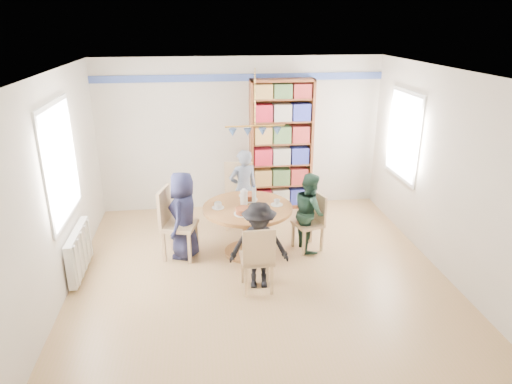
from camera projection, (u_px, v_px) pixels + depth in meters
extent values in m
plane|color=tan|center=(260.00, 273.00, 6.28)|extent=(5.00, 5.00, 0.00)
plane|color=white|center=(260.00, 72.00, 5.32)|extent=(5.00, 5.00, 0.00)
plane|color=silver|center=(241.00, 135.00, 8.12)|extent=(5.00, 0.00, 5.00)
plane|color=silver|center=(304.00, 289.00, 3.48)|extent=(5.00, 0.00, 5.00)
plane|color=silver|center=(55.00, 190.00, 5.50)|extent=(0.00, 5.00, 5.00)
plane|color=silver|center=(445.00, 173.00, 6.10)|extent=(0.00, 5.00, 5.00)
cube|color=#384F9B|center=(240.00, 77.00, 7.74)|extent=(5.00, 0.02, 0.12)
cube|color=white|center=(60.00, 163.00, 5.69)|extent=(0.03, 1.32, 1.52)
cube|color=white|center=(62.00, 163.00, 5.69)|extent=(0.01, 1.20, 1.40)
cube|color=white|center=(404.00, 136.00, 7.23)|extent=(0.03, 1.12, 1.42)
cube|color=white|center=(403.00, 136.00, 7.23)|extent=(0.01, 1.00, 1.30)
cylinder|color=gold|center=(255.00, 98.00, 5.92)|extent=(0.01, 0.01, 0.75)
cylinder|color=gold|center=(255.00, 126.00, 6.05)|extent=(0.80, 0.02, 0.02)
cone|color=#395DA0|center=(233.00, 133.00, 6.04)|extent=(0.11, 0.11, 0.10)
cone|color=#395DA0|center=(248.00, 132.00, 6.07)|extent=(0.11, 0.11, 0.10)
cone|color=#395DA0|center=(262.00, 132.00, 6.09)|extent=(0.11, 0.11, 0.10)
cone|color=#395DA0|center=(277.00, 131.00, 6.11)|extent=(0.11, 0.11, 0.10)
cube|color=silver|center=(79.00, 251.00, 6.14)|extent=(0.10, 1.00, 0.60)
cube|color=silver|center=(77.00, 266.00, 5.78)|extent=(0.02, 0.06, 0.56)
cube|color=silver|center=(80.00, 258.00, 5.97)|extent=(0.02, 0.06, 0.56)
cube|color=silver|center=(84.00, 251.00, 6.15)|extent=(0.02, 0.06, 0.56)
cube|color=silver|center=(87.00, 244.00, 6.34)|extent=(0.02, 0.06, 0.56)
cube|color=silver|center=(90.00, 238.00, 6.52)|extent=(0.02, 0.06, 0.56)
cylinder|color=olive|center=(248.00, 208.00, 6.58)|extent=(1.30, 1.30, 0.05)
cylinder|color=olive|center=(248.00, 231.00, 6.71)|extent=(0.16, 0.16, 0.70)
cylinder|color=olive|center=(248.00, 251.00, 6.83)|extent=(0.70, 0.70, 0.04)
cube|color=#D6AC83|center=(180.00, 225.00, 6.57)|extent=(0.57, 0.57, 0.06)
cube|color=#D6AC83|center=(164.00, 207.00, 6.50)|extent=(0.17, 0.46, 0.55)
cube|color=#D6AC83|center=(189.00, 248.00, 6.46)|extent=(0.05, 0.05, 0.47)
cube|color=#D6AC83|center=(196.00, 237.00, 6.81)|extent=(0.05, 0.05, 0.47)
cube|color=#D6AC83|center=(164.00, 247.00, 6.51)|extent=(0.05, 0.05, 0.47)
cube|color=#D6AC83|center=(172.00, 235.00, 6.86)|extent=(0.05, 0.05, 0.47)
cube|color=#D6AC83|center=(308.00, 224.00, 6.81)|extent=(0.49, 0.49, 0.05)
cube|color=#D6AC83|center=(318.00, 208.00, 6.80)|extent=(0.16, 0.38, 0.46)
cube|color=#D6AC83|center=(293.00, 235.00, 6.96)|extent=(0.05, 0.05, 0.40)
cube|color=#D6AC83|center=(304.00, 243.00, 6.69)|extent=(0.05, 0.05, 0.40)
cube|color=#D6AC83|center=(311.00, 231.00, 7.08)|extent=(0.05, 0.05, 0.40)
cube|color=#D6AC83|center=(322.00, 239.00, 6.82)|extent=(0.05, 0.05, 0.40)
cube|color=#D6AC83|center=(238.00, 198.00, 7.55)|extent=(0.52, 0.52, 0.06)
cube|color=#D6AC83|center=(239.00, 178.00, 7.65)|extent=(0.47, 0.10, 0.56)
cube|color=#D6AC83|center=(227.00, 217.00, 7.47)|extent=(0.05, 0.05, 0.48)
cube|color=#D6AC83|center=(250.00, 217.00, 7.47)|extent=(0.05, 0.05, 0.48)
cube|color=#D6AC83|center=(228.00, 208.00, 7.82)|extent=(0.05, 0.05, 0.48)
cube|color=#D6AC83|center=(250.00, 208.00, 7.82)|extent=(0.05, 0.05, 0.48)
cube|color=#D6AC83|center=(257.00, 259.00, 5.79)|extent=(0.42, 0.42, 0.05)
cube|color=#D6AC83|center=(259.00, 248.00, 5.53)|extent=(0.41, 0.05, 0.48)
cube|color=#D6AC83|center=(267.00, 267.00, 6.04)|extent=(0.04, 0.04, 0.41)
cube|color=#D6AC83|center=(243.00, 269.00, 5.99)|extent=(0.04, 0.04, 0.41)
cube|color=#D6AC83|center=(272.00, 280.00, 5.74)|extent=(0.04, 0.04, 0.41)
cube|color=#D6AC83|center=(246.00, 282.00, 5.69)|extent=(0.04, 0.04, 0.41)
imported|color=#171833|center=(184.00, 215.00, 6.54)|extent=(0.57, 0.72, 1.29)
imported|color=#1B362A|center=(310.00, 212.00, 6.78)|extent=(0.47, 0.60, 1.19)
imported|color=gray|center=(243.00, 189.00, 7.48)|extent=(0.55, 0.43, 1.33)
imported|color=black|center=(259.00, 246.00, 5.79)|extent=(0.79, 0.50, 1.17)
cube|color=brown|center=(251.00, 147.00, 8.05)|extent=(0.04, 0.33, 2.34)
cube|color=brown|center=(310.00, 145.00, 8.18)|extent=(0.04, 0.33, 2.34)
cube|color=brown|center=(282.00, 80.00, 7.71)|extent=(1.11, 0.33, 0.04)
cube|color=brown|center=(280.00, 205.00, 8.52)|extent=(1.11, 0.33, 0.07)
cube|color=brown|center=(279.00, 143.00, 8.26)|extent=(1.11, 0.02, 2.34)
cube|color=brown|center=(280.00, 184.00, 8.37)|extent=(1.05, 0.31, 0.03)
cube|color=brown|center=(281.00, 164.00, 8.24)|extent=(1.05, 0.31, 0.03)
cube|color=brown|center=(281.00, 143.00, 8.10)|extent=(1.05, 0.31, 0.03)
cube|color=brown|center=(281.00, 121.00, 7.96)|extent=(1.05, 0.31, 0.03)
cube|color=brown|center=(282.00, 99.00, 7.82)|extent=(1.05, 0.31, 0.03)
cube|color=#B01B2F|center=(262.00, 197.00, 8.40)|extent=(0.31, 0.24, 0.29)
cube|color=silver|center=(280.00, 196.00, 8.44)|extent=(0.31, 0.24, 0.29)
cube|color=#2A329A|center=(298.00, 195.00, 8.48)|extent=(0.31, 0.24, 0.29)
cube|color=tan|center=(262.00, 177.00, 8.26)|extent=(0.31, 0.24, 0.29)
cube|color=#4A6E3D|center=(281.00, 176.00, 8.30)|extent=(0.31, 0.24, 0.29)
cube|color=maroon|center=(299.00, 175.00, 8.34)|extent=(0.31, 0.24, 0.29)
cube|color=#B01B2F|center=(263.00, 156.00, 8.12)|extent=(0.31, 0.24, 0.29)
cube|color=silver|center=(281.00, 155.00, 8.16)|extent=(0.31, 0.24, 0.29)
cube|color=#2A329A|center=(299.00, 155.00, 8.20)|extent=(0.31, 0.24, 0.29)
cube|color=tan|center=(263.00, 135.00, 7.98)|extent=(0.31, 0.24, 0.29)
cube|color=#4A6E3D|center=(281.00, 134.00, 8.02)|extent=(0.31, 0.24, 0.29)
cube|color=maroon|center=(300.00, 134.00, 8.06)|extent=(0.31, 0.24, 0.29)
cube|color=#B01B2F|center=(263.00, 113.00, 7.84)|extent=(0.31, 0.24, 0.29)
cube|color=silver|center=(282.00, 112.00, 7.88)|extent=(0.31, 0.24, 0.29)
cube|color=#2A329A|center=(301.00, 112.00, 7.92)|extent=(0.31, 0.24, 0.29)
cube|color=tan|center=(263.00, 91.00, 7.71)|extent=(0.31, 0.24, 0.24)
cube|color=#4A6E3D|center=(282.00, 91.00, 7.75)|extent=(0.31, 0.24, 0.24)
cube|color=maroon|center=(302.00, 90.00, 7.79)|extent=(0.31, 0.24, 0.24)
cylinder|color=white|center=(244.00, 198.00, 6.60)|extent=(0.11, 0.11, 0.21)
sphere|color=white|center=(244.00, 191.00, 6.56)|extent=(0.08, 0.08, 0.08)
cylinder|color=silver|center=(254.00, 195.00, 6.64)|extent=(0.06, 0.06, 0.25)
cylinder|color=#395DA0|center=(254.00, 187.00, 6.59)|extent=(0.03, 0.03, 0.03)
cylinder|color=white|center=(249.00, 200.00, 6.81)|extent=(0.27, 0.27, 0.01)
cylinder|color=brown|center=(249.00, 197.00, 6.79)|extent=(0.21, 0.21, 0.08)
cylinder|color=white|center=(243.00, 214.00, 6.32)|extent=(0.27, 0.27, 0.01)
cylinder|color=brown|center=(243.00, 211.00, 6.30)|extent=(0.21, 0.21, 0.08)
cylinder|color=white|center=(218.00, 208.00, 6.52)|extent=(0.18, 0.18, 0.01)
imported|color=white|center=(218.00, 205.00, 6.51)|extent=(0.11, 0.11, 0.09)
cylinder|color=white|center=(277.00, 205.00, 6.62)|extent=(0.18, 0.18, 0.01)
imported|color=white|center=(277.00, 202.00, 6.61)|extent=(0.09, 0.09, 0.08)
cylinder|color=white|center=(245.00, 195.00, 6.97)|extent=(0.18, 0.18, 0.01)
imported|color=white|center=(245.00, 193.00, 6.95)|extent=(0.11, 0.11, 0.09)
cylinder|color=white|center=(251.00, 218.00, 6.18)|extent=(0.18, 0.18, 0.01)
imported|color=white|center=(251.00, 216.00, 6.16)|extent=(0.09, 0.09, 0.08)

